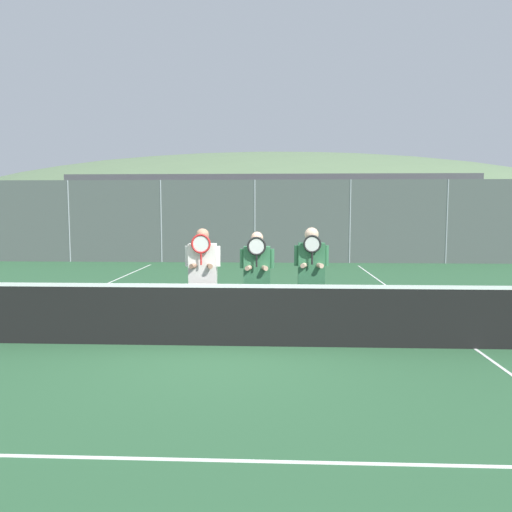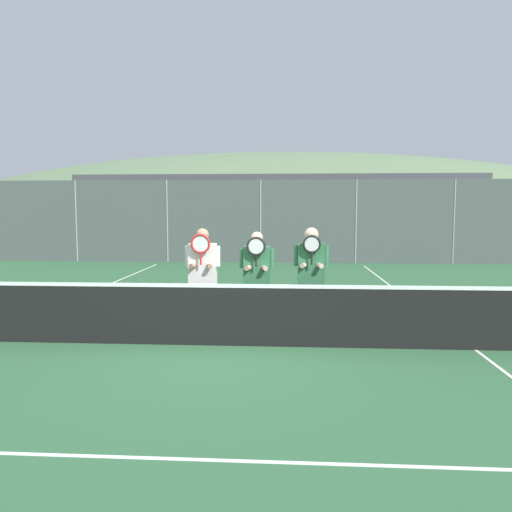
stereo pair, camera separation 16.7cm
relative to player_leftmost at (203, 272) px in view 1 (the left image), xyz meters
The scene contains 15 objects.
ground_plane 1.27m from the player_leftmost, 62.63° to the right, with size 120.00×120.00×0.00m, color #2D5B38.
hill_distant 64.37m from the player_leftmost, 89.72° to the left, with size 100.60×55.89×19.56m.
clubhouse_building 19.44m from the player_leftmost, 87.59° to the left, with size 20.64×5.50×3.82m.
fence_back 11.35m from the player_leftmost, 88.39° to the left, with size 22.16×0.06×3.22m.
tennis_net 0.89m from the player_leftmost, 62.63° to the right, with size 10.45×0.09×1.06m.
court_line_left_sideline 4.42m from the player_leftmost, 146.23° to the left, with size 0.05×16.00×0.01m, color white.
court_line_right_sideline 4.95m from the player_leftmost, 29.58° to the left, with size 0.05×16.00×0.01m, color white.
court_line_service_near 4.26m from the player_leftmost, 85.59° to the right, with size 7.77×0.05×0.01m, color white.
player_leftmost is the anchor object (origin of this frame).
player_center_left 0.89m from the player_leftmost, ahead, with size 0.57×0.34×1.72m.
player_center_right 1.78m from the player_leftmost, ahead, with size 0.56×0.34×1.80m.
car_far_left 15.31m from the player_leftmost, 116.99° to the left, with size 4.29×1.94×1.71m.
car_left_of_center 13.90m from the player_leftmost, 99.39° to the left, with size 4.14×2.06×1.78m.
car_center 13.77m from the player_leftmost, 79.65° to the left, with size 4.41×2.09×1.86m.
car_right_of_center 15.60m from the player_leftmost, 61.80° to the left, with size 4.45×2.01×1.69m.
Camera 1 is at (0.92, -7.47, 2.10)m, focal length 35.00 mm.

